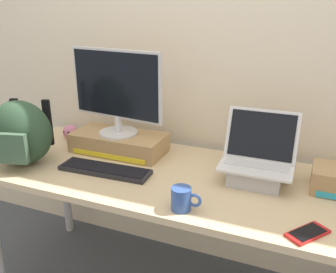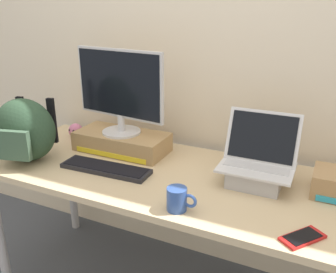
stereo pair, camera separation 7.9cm
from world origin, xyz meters
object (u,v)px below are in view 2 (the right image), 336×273
object	(u,v)px
desktop_monitor	(119,90)
cell_phone	(303,237)
toner_box_yellow	(122,142)
plush_toy	(76,130)
external_keyboard	(106,168)
open_laptop	(257,169)
coffee_mug	(178,199)
messenger_backpack	(25,130)

from	to	relation	value
desktop_monitor	cell_phone	distance (m)	1.09
toner_box_yellow	plush_toy	size ratio (longest dim) A/B	5.96
desktop_monitor	external_keyboard	distance (m)	0.40
open_laptop	desktop_monitor	bearing A→B (deg)	174.52
toner_box_yellow	coffee_mug	bearing A→B (deg)	-39.21
external_keyboard	cell_phone	bearing A→B (deg)	-12.20
desktop_monitor	messenger_backpack	distance (m)	0.50
desktop_monitor	coffee_mug	bearing A→B (deg)	-32.26
external_keyboard	plush_toy	size ratio (longest dim) A/B	5.38
toner_box_yellow	desktop_monitor	world-z (taller)	desktop_monitor
toner_box_yellow	external_keyboard	world-z (taller)	toner_box_yellow
coffee_mug	messenger_backpack	bearing A→B (deg)	173.09
cell_phone	external_keyboard	bearing A→B (deg)	-152.48
toner_box_yellow	open_laptop	world-z (taller)	open_laptop
desktop_monitor	external_keyboard	size ratio (longest dim) A/B	1.18
desktop_monitor	messenger_backpack	xyz separation A→B (m)	(-0.36, -0.31, -0.17)
toner_box_yellow	cell_phone	distance (m)	1.04
coffee_mug	cell_phone	size ratio (longest dim) A/B	0.72
external_keyboard	plush_toy	world-z (taller)	plush_toy
desktop_monitor	coffee_mug	world-z (taller)	desktop_monitor
toner_box_yellow	open_laptop	bearing A→B (deg)	-5.22
toner_box_yellow	coffee_mug	size ratio (longest dim) A/B	4.07
external_keyboard	messenger_backpack	size ratio (longest dim) A/B	1.26
messenger_backpack	cell_phone	xyz separation A→B (m)	(1.32, -0.09, -0.15)
coffee_mug	cell_phone	distance (m)	0.45
external_keyboard	coffee_mug	size ratio (longest dim) A/B	3.68
toner_box_yellow	plush_toy	distance (m)	0.36
desktop_monitor	plush_toy	bearing A→B (deg)	177.40
messenger_backpack	coffee_mug	bearing A→B (deg)	-21.53
open_laptop	coffee_mug	size ratio (longest dim) A/B	2.61
toner_box_yellow	messenger_backpack	bearing A→B (deg)	-139.14
external_keyboard	messenger_backpack	xyz separation A→B (m)	(-0.42, -0.06, 0.15)
toner_box_yellow	open_laptop	xyz separation A→B (m)	(0.73, -0.07, 0.02)
desktop_monitor	open_laptop	world-z (taller)	desktop_monitor
coffee_mug	plush_toy	bearing A→B (deg)	151.33
external_keyboard	messenger_backpack	bearing A→B (deg)	-173.53
desktop_monitor	messenger_backpack	bearing A→B (deg)	-132.37
messenger_backpack	plush_toy	size ratio (longest dim) A/B	4.28
toner_box_yellow	open_laptop	distance (m)	0.73
plush_toy	cell_phone	bearing A→B (deg)	-19.23
messenger_backpack	desktop_monitor	bearing A→B (deg)	26.16
toner_box_yellow	coffee_mug	world-z (taller)	toner_box_yellow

